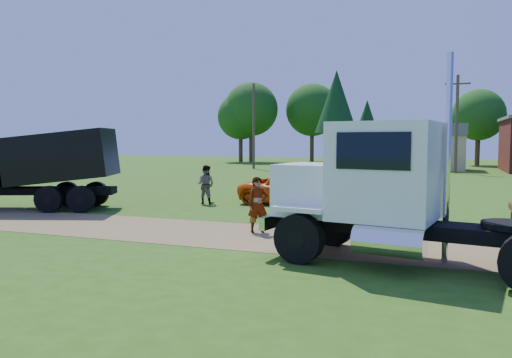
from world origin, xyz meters
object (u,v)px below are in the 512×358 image
(black_dump_truck, at_px, (28,165))
(spectator_a, at_px, (258,205))
(orange_pickup, at_px, (290,190))
(white_semi_tractor, at_px, (391,192))

(black_dump_truck, relative_size, spectator_a, 4.49)
(orange_pickup, xyz_separation_m, spectator_a, (1.11, -7.37, 0.25))
(spectator_a, bearing_deg, orange_pickup, 63.70)
(white_semi_tractor, distance_m, black_dump_truck, 16.53)
(spectator_a, bearing_deg, black_dump_truck, 136.70)
(orange_pickup, bearing_deg, white_semi_tractor, -147.68)
(white_semi_tractor, distance_m, orange_pickup, 11.50)
(orange_pickup, height_order, spectator_a, spectator_a)
(orange_pickup, relative_size, spectator_a, 2.61)
(white_semi_tractor, relative_size, orange_pickup, 1.82)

